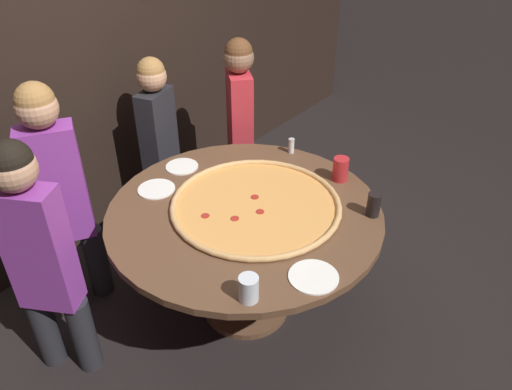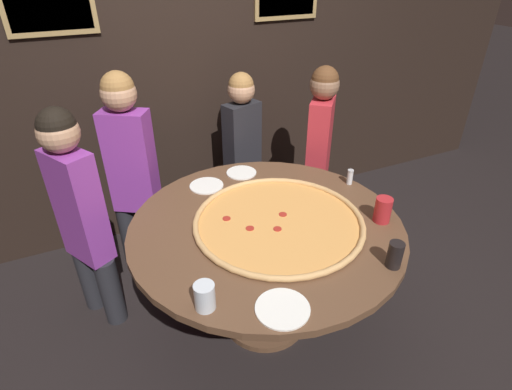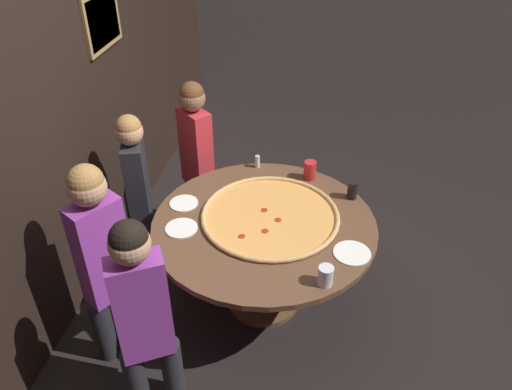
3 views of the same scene
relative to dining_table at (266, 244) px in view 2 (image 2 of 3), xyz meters
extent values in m
plane|color=black|center=(0.00, 0.00, -0.60)|extent=(24.00, 24.00, 0.00)
cube|color=black|center=(0.00, 1.34, 0.70)|extent=(6.40, 0.06, 2.60)
cube|color=#9E7F4C|center=(-0.80, 1.29, 1.15)|extent=(0.52, 0.02, 0.40)
cube|color=slate|center=(-0.80, 1.29, 1.15)|extent=(0.46, 0.01, 0.34)
cylinder|color=brown|center=(0.00, 0.00, 0.12)|extent=(1.47, 1.47, 0.04)
cylinder|color=brown|center=(0.00, 0.00, -0.25)|extent=(0.16, 0.16, 0.70)
cylinder|color=brown|center=(0.00, 0.00, -0.58)|extent=(0.52, 0.52, 0.04)
cylinder|color=#E0994C|center=(0.06, -0.03, 0.15)|extent=(0.88, 0.88, 0.01)
torus|color=tan|center=(0.06, -0.03, 0.16)|extent=(0.92, 0.92, 0.03)
cylinder|color=#A8281E|center=(-0.18, 0.11, 0.16)|extent=(0.04, 0.04, 0.00)
cylinder|color=#A8281E|center=(-0.11, -0.02, 0.16)|extent=(0.04, 0.04, 0.00)
cylinder|color=#A8281E|center=(0.02, -0.09, 0.16)|extent=(0.04, 0.04, 0.00)
cylinder|color=#A8281E|center=(0.11, 0.02, 0.16)|extent=(0.04, 0.04, 0.00)
cylinder|color=#B22328|center=(0.57, -0.25, 0.21)|extent=(0.09, 0.09, 0.14)
cylinder|color=silver|center=(-0.49, -0.43, 0.20)|extent=(0.09, 0.09, 0.12)
cylinder|color=black|center=(0.38, -0.56, 0.21)|extent=(0.07, 0.07, 0.13)
cylinder|color=white|center=(-0.21, -0.57, 0.15)|extent=(0.23, 0.23, 0.01)
cylinder|color=white|center=(-0.16, 0.51, 0.15)|extent=(0.21, 0.21, 0.01)
cylinder|color=white|center=(0.11, 0.58, 0.15)|extent=(0.20, 0.20, 0.01)
cylinder|color=silver|center=(0.66, 0.16, 0.19)|extent=(0.04, 0.04, 0.08)
cylinder|color=#B7B7BC|center=(0.66, 0.16, 0.23)|extent=(0.04, 0.04, 0.01)
cylinder|color=#232328|center=(0.84, 0.75, -0.36)|extent=(0.18, 0.18, 0.47)
cylinder|color=#232328|center=(0.70, 0.59, -0.36)|extent=(0.18, 0.18, 0.47)
cube|color=red|center=(0.77, 0.67, 0.19)|extent=(0.30, 0.31, 0.65)
sphere|color=#8C664C|center=(0.77, 0.67, 0.62)|extent=(0.20, 0.20, 0.20)
sphere|color=brown|center=(0.77, 0.67, 0.66)|extent=(0.19, 0.19, 0.19)
cylinder|color=#232328|center=(-0.84, 0.40, -0.36)|extent=(0.17, 0.17, 0.47)
cylinder|color=#232328|center=(-0.95, 0.59, -0.36)|extent=(0.17, 0.17, 0.47)
cube|color=purple|center=(-0.90, 0.50, 0.20)|extent=(0.27, 0.32, 0.66)
sphere|color=tan|center=(-0.90, 0.50, 0.64)|extent=(0.20, 0.20, 0.20)
sphere|color=black|center=(-0.90, 0.50, 0.67)|extent=(0.19, 0.19, 0.19)
cylinder|color=#232328|center=(-0.45, 0.81, -0.35)|extent=(0.18, 0.18, 0.49)
cylinder|color=#232328|center=(-0.64, 0.93, -0.35)|extent=(0.18, 0.18, 0.49)
cube|color=purple|center=(-0.54, 0.87, 0.23)|extent=(0.33, 0.29, 0.68)
sphere|color=tan|center=(-0.54, 0.87, 0.68)|extent=(0.21, 0.21, 0.21)
sphere|color=#9E703D|center=(-0.54, 0.87, 0.72)|extent=(0.19, 0.19, 0.19)
cylinder|color=#232328|center=(0.38, 1.01, -0.37)|extent=(0.15, 0.15, 0.44)
cylinder|color=#232328|center=(0.19, 0.95, -0.37)|extent=(0.15, 0.15, 0.44)
cube|color=#232328|center=(0.29, 0.98, 0.16)|extent=(0.30, 0.21, 0.62)
sphere|color=tan|center=(0.29, 0.98, 0.57)|extent=(0.19, 0.19, 0.19)
sphere|color=#9E703D|center=(0.29, 0.98, 0.60)|extent=(0.18, 0.18, 0.18)
camera|label=1|loc=(-1.66, -1.38, 1.70)|focal=35.00mm
camera|label=2|loc=(-0.80, -1.56, 1.39)|focal=28.00mm
camera|label=3|loc=(-2.53, -0.39, 2.16)|focal=35.00mm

